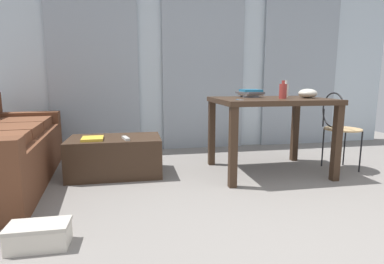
% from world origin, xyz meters
% --- Properties ---
extents(ground_plane, '(7.31, 7.31, 0.00)m').
position_xyz_m(ground_plane, '(0.00, 1.12, 0.00)').
color(ground_plane, gray).
extents(wall_back, '(5.90, 0.10, 2.59)m').
position_xyz_m(wall_back, '(0.00, 3.05, 1.30)').
color(wall_back, silver).
rests_on(wall_back, ground).
extents(curtains, '(4.20, 0.03, 2.34)m').
position_xyz_m(curtains, '(0.00, 2.96, 1.17)').
color(curtains, '#99A3AD').
rests_on(curtains, ground).
extents(coffee_table, '(0.94, 0.56, 0.40)m').
position_xyz_m(coffee_table, '(-1.20, 1.83, 0.20)').
color(coffee_table, '#382619').
rests_on(coffee_table, ground).
extents(craft_table, '(1.15, 0.89, 0.80)m').
position_xyz_m(craft_table, '(0.41, 1.62, 0.68)').
color(craft_table, '#382619').
rests_on(craft_table, ground).
extents(wire_chair, '(0.39, 0.39, 0.86)m').
position_xyz_m(wire_chair, '(1.19, 1.57, 0.53)').
color(wire_chair, tan).
rests_on(wire_chair, ground).
extents(bottle_near, '(0.08, 0.08, 0.18)m').
position_xyz_m(bottle_near, '(0.50, 1.52, 0.88)').
color(bottle_near, '#99332D').
rests_on(bottle_near, craft_table).
extents(bottle_far, '(0.06, 0.06, 0.19)m').
position_xyz_m(bottle_far, '(0.68, 1.82, 0.87)').
color(bottle_far, beige).
rests_on(bottle_far, craft_table).
extents(bowl, '(0.19, 0.19, 0.10)m').
position_xyz_m(bowl, '(0.80, 1.56, 0.85)').
color(bowl, beige).
rests_on(bowl, craft_table).
extents(book_stack, '(0.27, 0.32, 0.08)m').
position_xyz_m(book_stack, '(0.28, 1.85, 0.84)').
color(book_stack, '#4C4C51').
rests_on(book_stack, craft_table).
extents(scissors, '(0.06, 0.10, 0.00)m').
position_xyz_m(scissors, '(-0.01, 1.39, 0.80)').
color(scissors, '#9EA0A5').
rests_on(scissors, craft_table).
extents(tv_remote_primary, '(0.09, 0.19, 0.02)m').
position_xyz_m(tv_remote_primary, '(-1.08, 1.69, 0.41)').
color(tv_remote_primary, '#B7B7B2').
rests_on(tv_remote_primary, coffee_table).
extents(magazine, '(0.22, 0.24, 0.02)m').
position_xyz_m(magazine, '(-1.41, 1.74, 0.41)').
color(magazine, gold).
rests_on(magazine, coffee_table).
extents(shoebox, '(0.35, 0.19, 0.15)m').
position_xyz_m(shoebox, '(-1.56, 0.45, 0.07)').
color(shoebox, beige).
rests_on(shoebox, ground).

